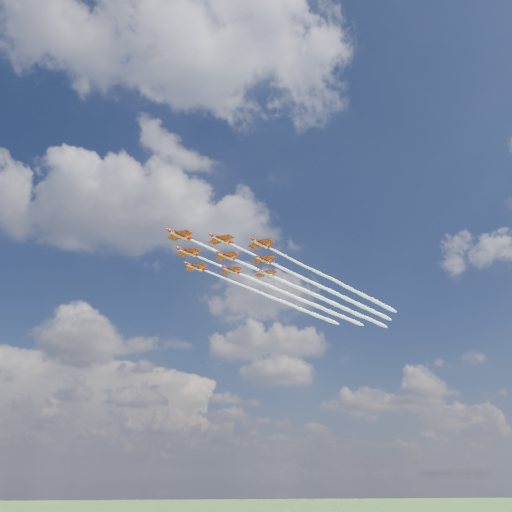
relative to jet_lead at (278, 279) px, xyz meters
name	(u,v)px	position (x,y,z in m)	size (l,w,h in m)	color
jet_lead	(278,279)	(0.00, 0.00, 0.00)	(77.40, 71.29, 2.51)	red
jet_row2_port	(311,282)	(12.55, 1.45, 0.00)	(77.40, 71.29, 2.51)	red
jet_row2_starb	(279,291)	(2.51, 12.39, 0.00)	(77.40, 71.29, 2.51)	red
jet_row3_port	(342,285)	(25.11, 2.91, 0.00)	(77.40, 71.29, 2.51)	red
jet_row3_centre	(310,293)	(15.06, 13.84, 0.00)	(77.40, 71.29, 2.51)	red
jet_row3_starb	(280,301)	(5.01, 24.77, 0.00)	(77.40, 71.29, 2.51)	red
jet_row4_port	(340,296)	(27.61, 15.29, 0.00)	(77.40, 71.29, 2.51)	red
jet_row4_starb	(309,303)	(17.56, 26.22, 0.00)	(77.40, 71.29, 2.51)	red
jet_tail	(337,305)	(30.12, 27.68, 0.00)	(77.40, 71.29, 2.51)	red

